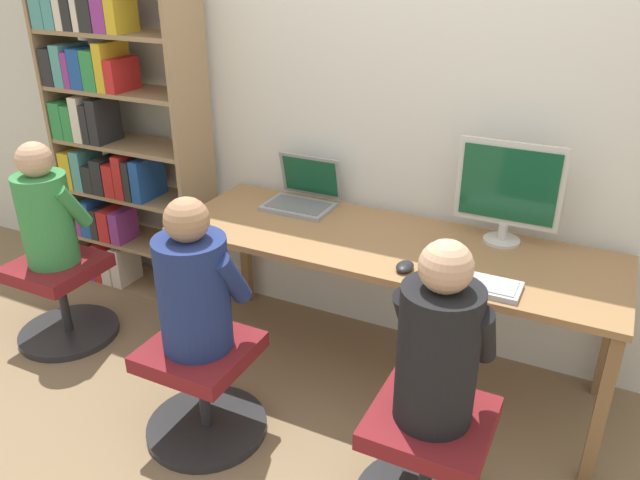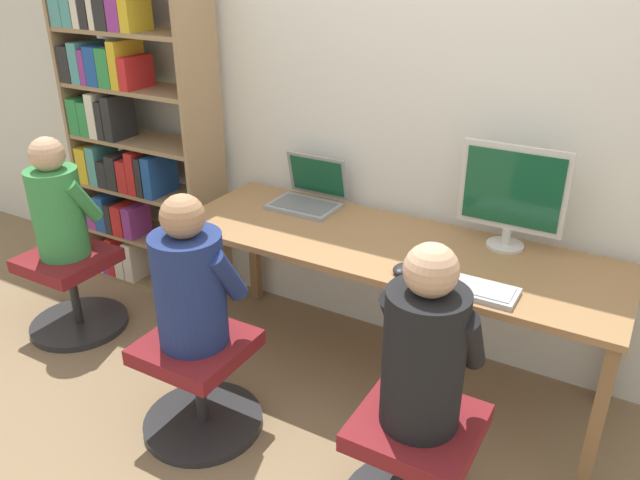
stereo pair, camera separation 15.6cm
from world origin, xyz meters
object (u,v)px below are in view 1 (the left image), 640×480
object	(u,v)px
laptop	(302,196)
office_chair_side	(63,297)
desktop_monitor	(508,191)
keyboard	(468,282)
office_chair_left	(427,461)
person_at_laptop	(194,284)
person_near_shelf	(46,211)
bookshelf	(110,139)
person_at_monitor	(439,344)
office_chair_right	(203,386)

from	to	relation	value
laptop	office_chair_side	world-z (taller)	laptop
desktop_monitor	laptop	world-z (taller)	desktop_monitor
keyboard	office_chair_left	distance (m)	0.70
person_at_laptop	person_near_shelf	distance (m)	1.15
bookshelf	desktop_monitor	bearing A→B (deg)	2.01
office_chair_left	bookshelf	world-z (taller)	bookshelf
person_at_monitor	person_near_shelf	distance (m)	2.12
laptop	bookshelf	xyz separation A→B (m)	(-1.20, -0.06, 0.17)
office_chair_left	office_chair_right	size ratio (longest dim) A/B	1.00
keyboard	office_chair_right	xyz separation A→B (m)	(-0.97, -0.50, -0.50)
office_chair_left	person_near_shelf	world-z (taller)	person_near_shelf
person_at_monitor	person_at_laptop	size ratio (longest dim) A/B	1.04
person_at_monitor	bookshelf	bearing A→B (deg)	158.55
office_chair_right	person_near_shelf	distance (m)	1.26
person_at_laptop	office_chair_side	size ratio (longest dim) A/B	1.23
person_near_shelf	person_at_laptop	bearing A→B (deg)	-13.96
laptop	desktop_monitor	bearing A→B (deg)	0.85
desktop_monitor	office_chair_right	distance (m)	1.57
person_near_shelf	office_chair_side	bearing A→B (deg)	-90.00
laptop	person_near_shelf	distance (m)	1.29
desktop_monitor	person_near_shelf	bearing A→B (deg)	-162.29
bookshelf	person_near_shelf	xyz separation A→B (m)	(0.10, -0.60, -0.20)
person_at_monitor	office_chair_side	distance (m)	2.18
office_chair_right	person_at_laptop	bearing A→B (deg)	90.00
office_chair_left	bookshelf	distance (m)	2.47
person_at_monitor	bookshelf	xyz separation A→B (m)	(-2.20, 0.86, 0.19)
desktop_monitor	office_chair_left	distance (m)	1.20
office_chair_left	office_chair_side	xyz separation A→B (m)	(-2.10, 0.27, 0.00)
office_chair_side	laptop	bearing A→B (deg)	31.05
person_at_monitor	person_at_laptop	xyz separation A→B (m)	(-0.99, -0.01, -0.02)
keyboard	office_chair_right	distance (m)	1.20
laptop	person_near_shelf	xyz separation A→B (m)	(-1.11, -0.66, -0.04)
person_at_laptop	person_near_shelf	world-z (taller)	person_at_laptop
keyboard	office_chair_left	size ratio (longest dim) A/B	0.77
laptop	office_chair_right	world-z (taller)	laptop
bookshelf	office_chair_side	world-z (taller)	bookshelf
office_chair_right	desktop_monitor	bearing A→B (deg)	43.76
laptop	person_at_laptop	bearing A→B (deg)	-89.33
office_chair_right	bookshelf	distance (m)	1.66
bookshelf	office_chair_side	bearing A→B (deg)	-80.98
bookshelf	person_near_shelf	size ratio (longest dim) A/B	2.87
person_near_shelf	laptop	bearing A→B (deg)	30.88
laptop	office_chair_side	xyz separation A→B (m)	(-1.11, -0.67, -0.54)
keyboard	office_chair_left	xyz separation A→B (m)	(0.02, -0.49, -0.50)
office_chair_side	person_near_shelf	xyz separation A→B (m)	(0.00, 0.00, 0.50)
keyboard	office_chair_side	distance (m)	2.15
office_chair_side	person_near_shelf	distance (m)	0.50
keyboard	bookshelf	size ratio (longest dim) A/B	0.22
office_chair_side	person_near_shelf	bearing A→B (deg)	90.00
office_chair_side	keyboard	bearing A→B (deg)	6.13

